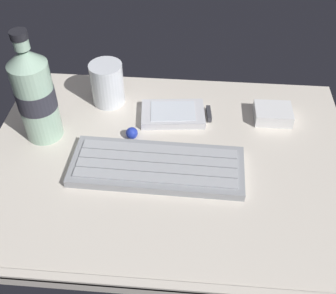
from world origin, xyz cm
name	(u,v)px	position (x,y,z in cm)	size (l,w,h in cm)	color
ground_plane	(168,164)	(0.00, -0.23, -0.99)	(64.00, 48.00, 2.80)	beige
keyboard	(157,166)	(-1.62, -2.50, 0.81)	(29.20, 11.53, 1.70)	#93969B
handheld_device	(176,114)	(0.66, 11.52, 0.73)	(13.31, 8.78, 1.50)	silver
juice_cup	(108,85)	(-13.13, 15.37, 3.91)	(6.40, 6.40, 8.50)	silver
water_bottle	(35,94)	(-23.06, 4.78, 9.01)	(6.73, 6.73, 20.80)	#9EC1A8
charger_block	(273,114)	(19.00, 12.52, 1.20)	(7.00, 5.60, 2.40)	white
trackball_mouse	(132,133)	(-7.00, 5.00, 1.10)	(2.20, 2.20, 2.20)	#2338B2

